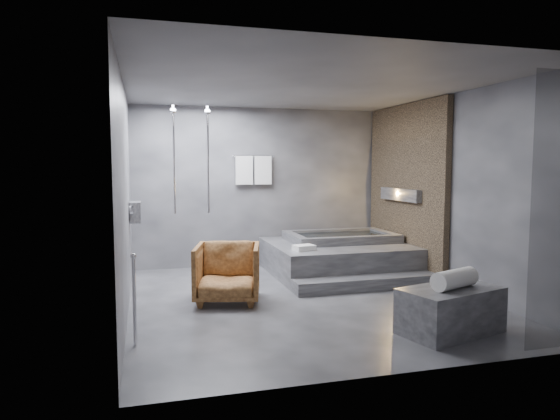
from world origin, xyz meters
name	(u,v)px	position (x,y,z in m)	size (l,w,h in m)	color
room	(326,169)	(0.40, 0.24, 1.73)	(5.00, 5.04, 2.82)	#2F2F32
tub_deck	(337,258)	(1.05, 1.45, 0.25)	(2.20, 2.00, 0.50)	#353537
tub_step	(367,283)	(1.05, 0.27, 0.09)	(2.20, 0.36, 0.18)	#353537
concrete_bench	(450,310)	(1.09, -1.69, 0.24)	(1.08, 0.59, 0.49)	#363639
driftwood_chair	(227,273)	(-1.00, 0.16, 0.38)	(0.82, 0.84, 0.77)	#4F2D13
rolled_towel	(455,279)	(1.11, -1.72, 0.59)	(0.20, 0.20, 0.57)	white
deck_towel	(304,248)	(0.29, 0.90, 0.54)	(0.31, 0.22, 0.08)	white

